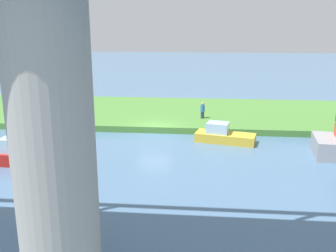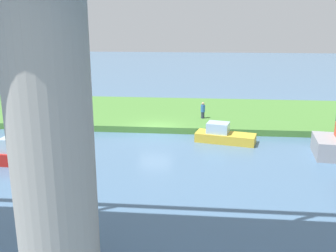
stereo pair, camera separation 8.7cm
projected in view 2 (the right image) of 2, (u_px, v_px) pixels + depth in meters
name	position (u px, v px, depth m)	size (l,w,h in m)	color
ground_plane	(155.00, 133.00, 30.33)	(160.00, 160.00, 0.00)	#4C7093
grassy_bank	(163.00, 113.00, 36.02)	(80.00, 12.00, 0.50)	#4C8438
bridge_pylon	(51.00, 139.00, 12.30)	(2.69, 2.69, 9.84)	#9E998E
person_on_bank	(203.00, 110.00, 32.81)	(0.51, 0.51, 1.39)	#2D334C
mooring_post	(60.00, 115.00, 32.14)	(0.20, 0.20, 0.92)	brown
skiff_small	(26.00, 154.00, 23.88)	(5.04, 2.09, 1.64)	red
pontoon_yellow	(224.00, 135.00, 28.06)	(4.49, 2.45, 1.42)	gold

